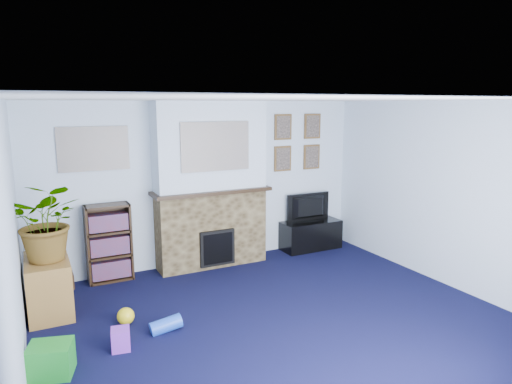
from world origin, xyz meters
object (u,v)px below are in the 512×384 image
tv_stand (311,235)px  television (311,208)px  sideboard (48,283)px  bookshelf (109,244)px

tv_stand → television: (0.00, 0.02, 0.47)m
sideboard → television: bearing=9.3°
tv_stand → sideboard: size_ratio=1.20×
bookshelf → sideboard: size_ratio=1.27×
bookshelf → tv_stand: bearing=-1.4°
television → sideboard: bearing=10.1°
television → bookshelf: (-3.19, 0.06, -0.19)m
bookshelf → sideboard: bearing=-138.1°
television → sideboard: (-3.97, -0.65, -0.34)m
tv_stand → television: 0.47m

